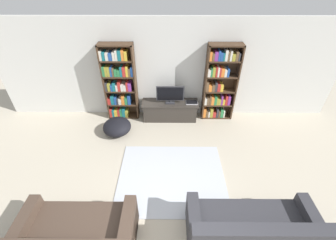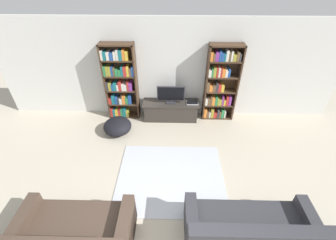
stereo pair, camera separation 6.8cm
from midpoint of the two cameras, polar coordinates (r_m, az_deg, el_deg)
name	(u,v)px [view 1 (the left image)]	position (r m, az deg, el deg)	size (l,w,h in m)	color
wall_back	(168,70)	(5.90, -0.45, 12.56)	(8.80, 0.06, 2.60)	silver
bookshelf_left	(119,83)	(6.00, -12.56, 9.19)	(0.83, 0.30, 2.04)	#422D1E
bookshelf_right	(219,84)	(6.00, 12.46, 8.88)	(0.83, 0.30, 2.04)	#422D1E
tv_stand	(170,110)	(6.14, 0.22, 2.47)	(1.50, 0.48, 0.51)	#332D28
television	(170,94)	(5.85, 0.23, 6.53)	(0.72, 0.16, 0.49)	#2D2D33
laptop	(192,102)	(6.01, 5.71, 4.47)	(0.31, 0.21, 0.03)	silver
area_rug	(172,177)	(4.75, 0.47, -14.35)	(2.16, 1.81, 0.02)	#B2B7C1
couch_left_sectional	(77,239)	(4.02, -22.68, -26.07)	(1.70, 0.96, 0.84)	#423328
couch_right_sofa	(252,231)	(4.01, 20.05, -25.02)	(1.95, 0.86, 0.90)	#2D2D33
beanbag_ottoman	(117,127)	(5.80, -13.14, -1.70)	(0.70, 0.70, 0.39)	black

